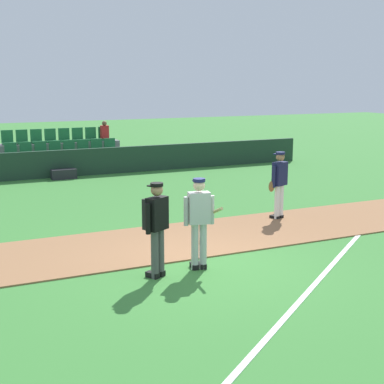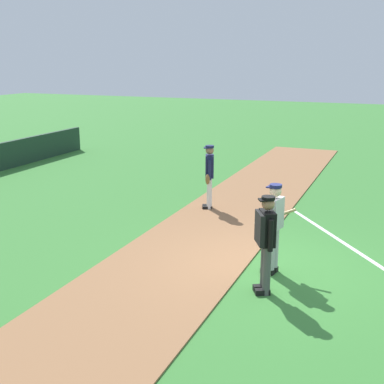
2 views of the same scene
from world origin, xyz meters
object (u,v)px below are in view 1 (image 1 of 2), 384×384
runner_navy_jersey (279,183)px  equipment_bag (64,174)px  batter_grey_jersey (199,220)px  umpire_home_plate (156,224)px

runner_navy_jersey → equipment_bag: runner_navy_jersey is taller
batter_grey_jersey → umpire_home_plate: size_ratio=1.00×
runner_navy_jersey → equipment_bag: size_ratio=1.96×
umpire_home_plate → runner_navy_jersey: same height
batter_grey_jersey → runner_navy_jersey: same height
batter_grey_jersey → umpire_home_plate: same height
equipment_bag → runner_navy_jersey: bearing=-65.8°
batter_grey_jersey → equipment_bag: 11.04m
batter_grey_jersey → runner_navy_jersey: bearing=36.8°
batter_grey_jersey → equipment_bag: (-0.22, 11.01, -0.79)m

